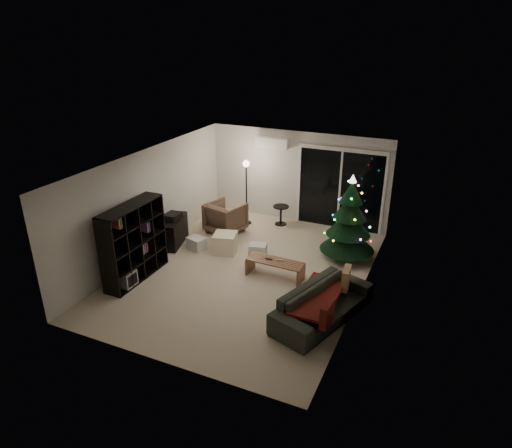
{
  "coord_description": "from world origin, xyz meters",
  "views": [
    {
      "loc": [
        3.84,
        -8.0,
        5.01
      ],
      "look_at": [
        0.1,
        0.3,
        1.05
      ],
      "focal_mm": 32.0,
      "sensor_mm": 36.0,
      "label": 1
    }
  ],
  "objects_px": {
    "bookshelf": "(126,241)",
    "christmas_tree": "(349,218)",
    "media_cabinet": "(174,231)",
    "sofa": "(323,304)",
    "armchair": "(226,217)",
    "coffee_table": "(275,269)"
  },
  "relations": [
    {
      "from": "bookshelf",
      "to": "sofa",
      "type": "distance_m",
      "value": 4.33
    },
    {
      "from": "media_cabinet",
      "to": "bookshelf",
      "type": "bearing_deg",
      "value": -105.05
    },
    {
      "from": "sofa",
      "to": "bookshelf",
      "type": "bearing_deg",
      "value": 111.07
    },
    {
      "from": "sofa",
      "to": "christmas_tree",
      "type": "relative_size",
      "value": 1.07
    },
    {
      "from": "sofa",
      "to": "christmas_tree",
      "type": "height_order",
      "value": "christmas_tree"
    },
    {
      "from": "coffee_table",
      "to": "media_cabinet",
      "type": "bearing_deg",
      "value": 172.25
    },
    {
      "from": "media_cabinet",
      "to": "armchair",
      "type": "bearing_deg",
      "value": 39.21
    },
    {
      "from": "armchair",
      "to": "coffee_table",
      "type": "height_order",
      "value": "armchair"
    },
    {
      "from": "bookshelf",
      "to": "media_cabinet",
      "type": "distance_m",
      "value": 1.81
    },
    {
      "from": "bookshelf",
      "to": "christmas_tree",
      "type": "relative_size",
      "value": 0.82
    },
    {
      "from": "armchair",
      "to": "sofa",
      "type": "distance_m",
      "value": 4.41
    },
    {
      "from": "media_cabinet",
      "to": "coffee_table",
      "type": "height_order",
      "value": "media_cabinet"
    },
    {
      "from": "coffee_table",
      "to": "sofa",
      "type": "bearing_deg",
      "value": -35.68
    },
    {
      "from": "bookshelf",
      "to": "coffee_table",
      "type": "distance_m",
      "value": 3.23
    },
    {
      "from": "coffee_table",
      "to": "bookshelf",
      "type": "bearing_deg",
      "value": -154.99
    },
    {
      "from": "armchair",
      "to": "coffee_table",
      "type": "xyz_separation_m",
      "value": [
        2.08,
        -1.67,
        -0.21
      ]
    },
    {
      "from": "armchair",
      "to": "coffee_table",
      "type": "distance_m",
      "value": 2.67
    },
    {
      "from": "coffee_table",
      "to": "christmas_tree",
      "type": "bearing_deg",
      "value": 53.64
    },
    {
      "from": "media_cabinet",
      "to": "christmas_tree",
      "type": "xyz_separation_m",
      "value": [
        4.11,
        1.0,
        0.69
      ]
    },
    {
      "from": "bookshelf",
      "to": "armchair",
      "type": "bearing_deg",
      "value": 75.55
    },
    {
      "from": "armchair",
      "to": "sofa",
      "type": "relative_size",
      "value": 0.41
    },
    {
      "from": "media_cabinet",
      "to": "christmas_tree",
      "type": "distance_m",
      "value": 4.29
    }
  ]
}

